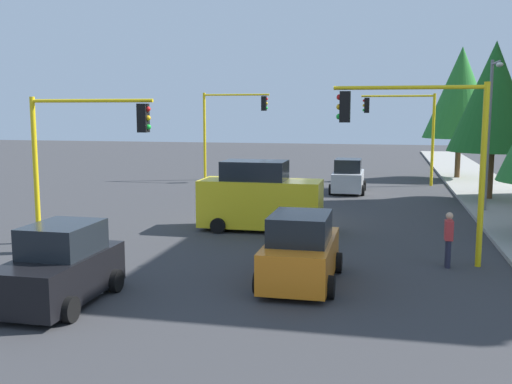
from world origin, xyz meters
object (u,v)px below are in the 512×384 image
car_black (61,268)px  car_orange (301,251)px  traffic_signal_far_right (229,119)px  car_silver (348,177)px  traffic_signal_near_right (83,140)px  tree_roadside_far (461,93)px  delivery_van_yellow (260,198)px  tree_roadside_mid (494,97)px  pedestrian_crossing (449,238)px  traffic_signal_near_left (421,137)px  traffic_signal_far_left (404,121)px  street_lamp_curbside (491,119)px

car_black → car_orange: bearing=118.1°
car_orange → traffic_signal_far_right: bearing=-160.4°
car_black → car_silver: same height
traffic_signal_near_right → tree_roadside_far: (-24.00, 15.12, 2.22)m
delivery_van_yellow → tree_roadside_mid: bearing=134.4°
traffic_signal_far_right → car_silver: (4.31, 8.27, -3.29)m
car_black → pedestrian_crossing: size_ratio=2.19×
traffic_signal_far_right → car_black: (25.87, 2.63, -3.29)m
traffic_signal_near_left → tree_roadside_far: bearing=171.0°
traffic_signal_far_left → car_black: traffic_signal_far_left is taller
traffic_signal_near_left → traffic_signal_near_right: bearing=-90.0°
traffic_signal_near_left → tree_roadside_mid: tree_roadside_mid is taller
traffic_signal_near_right → traffic_signal_far_right: size_ratio=0.88×
tree_roadside_far → car_silver: (8.31, -6.96, -5.05)m
traffic_signal_near_left → traffic_signal_far_left: traffic_signal_far_left is taller
street_lamp_curbside → tree_roadside_mid: (-4.39, 0.80, 1.10)m
street_lamp_curbside → pedestrian_crossing: size_ratio=4.12×
car_orange → traffic_signal_near_right: bearing=-109.9°
traffic_signal_far_right → traffic_signal_near_left: bearing=29.7°
traffic_signal_near_left → car_black: 11.01m
tree_roadside_mid → pedestrian_crossing: 15.38m
street_lamp_curbside → car_black: 20.08m
traffic_signal_near_left → traffic_signal_far_left: size_ratio=0.96×
traffic_signal_far_right → street_lamp_curbside: 18.19m
delivery_van_yellow → pedestrian_crossing: (4.29, 6.78, -0.37)m
delivery_van_yellow → traffic_signal_near_right: bearing=-53.6°
car_black → car_silver: (-21.56, 5.65, -0.00)m
traffic_signal_near_left → traffic_signal_far_right: bearing=-150.3°
tree_roadside_mid → delivery_van_yellow: 14.88m
traffic_signal_far_right → pedestrian_crossing: traffic_signal_far_right is taller
tree_roadside_far → car_orange: bearing=-14.7°
traffic_signal_near_left → pedestrian_crossing: 3.19m
traffic_signal_far_left → tree_roadside_far: (-4.00, 3.78, 1.85)m
tree_roadside_far → car_black: size_ratio=2.42×
tree_roadside_mid → car_orange: tree_roadside_mid is taller
traffic_signal_near_right → delivery_van_yellow: bearing=126.4°
traffic_signal_far_right → pedestrian_crossing: (20.29, 12.31, -3.27)m
car_silver → pedestrian_crossing: car_silver is taller
street_lamp_curbside → tree_roadside_mid: size_ratio=0.85×
street_lamp_curbside → pedestrian_crossing: street_lamp_curbside is taller
traffic_signal_near_right → delivery_van_yellow: 7.16m
car_silver → car_orange: size_ratio=0.92×
pedestrian_crossing → tree_roadside_mid: bearing=166.5°
car_orange → car_black: bearing=-61.9°
tree_roadside_mid → pedestrian_crossing: (14.29, -3.42, -4.53)m
car_black → tree_roadside_far: bearing=157.1°
tree_roadside_mid → car_orange: (16.92, -7.57, -4.55)m
traffic_signal_near_left → street_lamp_curbside: (-9.61, 3.52, 0.39)m
traffic_signal_near_right → pedestrian_crossing: traffic_signal_near_right is taller
traffic_signal_near_right → car_silver: size_ratio=1.42×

